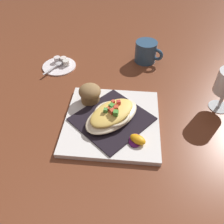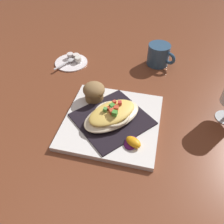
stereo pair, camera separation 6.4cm
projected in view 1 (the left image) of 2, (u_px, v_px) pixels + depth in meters
The scene contains 12 objects.
ground_plane at pixel (112, 123), 0.67m from camera, with size 2.60×2.60×0.00m, color brown.
square_plate at pixel (112, 121), 0.67m from camera, with size 0.27×0.27×0.01m, color white.
folded_napkin at pixel (112, 119), 0.66m from camera, with size 0.19×0.18×0.00m, color black.
gratin_dish at pixel (112, 114), 0.65m from camera, with size 0.20×0.18×0.05m.
muffin at pixel (90, 93), 0.70m from camera, with size 0.07×0.07×0.06m.
orange_garnish at pixel (137, 140), 0.60m from camera, with size 0.06×0.06×0.02m.
coffee_mug at pixel (146, 53), 0.88m from camera, with size 0.10×0.09×0.08m.
creamer_saucer at pixel (59, 66), 0.87m from camera, with size 0.12×0.12×0.01m, color white.
spoon at pixel (57, 64), 0.86m from camera, with size 0.07×0.09×0.01m.
creamer_cup_0 at pixel (66, 62), 0.87m from camera, with size 0.02×0.02×0.02m, color white.
creamer_cup_1 at pixel (63, 59), 0.88m from camera, with size 0.02×0.02×0.02m, color white.
creamer_cup_2 at pixel (57, 59), 0.88m from camera, with size 0.02×0.02×0.02m, color silver.
Camera 1 is at (-0.04, -0.45, 0.50)m, focal length 37.25 mm.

